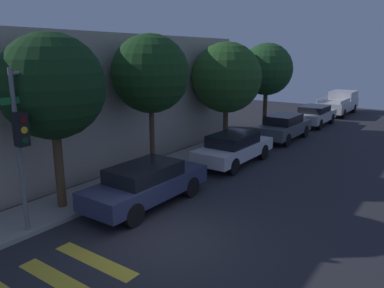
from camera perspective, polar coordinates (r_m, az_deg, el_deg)
ground_plane at (r=10.61m, az=-3.78°, el=-14.41°), size 60.00×60.00×0.00m
sidewalk at (r=13.42m, az=-18.11°, el=-8.53°), size 26.00×2.06×0.14m
traffic_light_pole at (r=11.04m, az=-23.20°, el=3.26°), size 2.19×0.56×4.63m
sedan_near_corner at (r=12.60m, az=-6.94°, el=-5.94°), size 4.68×1.75×1.44m
sedan_middle at (r=17.25m, az=6.40°, el=-0.53°), size 4.69×1.79×1.44m
sedan_far_end at (r=22.53m, az=13.82°, el=2.61°), size 4.62×1.76×1.52m
sedan_tail_of_row at (r=27.77m, az=18.17°, el=4.27°), size 4.53×1.86×1.40m
pickup_truck at (r=33.88m, az=21.50°, el=5.87°), size 5.62×2.07×1.82m
tree_near_corner at (r=12.18m, az=-20.55°, el=8.17°), size 3.23×3.23×5.63m
tree_midblock at (r=15.13m, az=-6.35°, el=10.56°), size 3.12×3.12×5.75m
tree_far_end at (r=20.00m, az=5.28°, el=10.03°), size 3.69×3.69×5.58m
tree_behind_truck at (r=24.42m, az=11.32°, el=11.07°), size 3.25×3.25×5.62m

